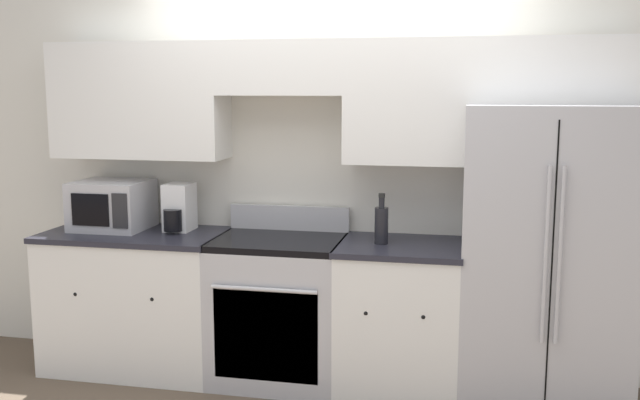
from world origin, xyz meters
TOP-DOWN VIEW (x-y plane):
  - wall_back at (0.01, 0.59)m, footprint 8.00×0.39m
  - lower_cabinets_left at (-1.23, 0.31)m, footprint 1.16×0.64m
  - lower_cabinets_right at (0.49, 0.31)m, footprint 0.74×0.64m
  - oven_range at (-0.26, 0.31)m, footprint 0.79×0.65m
  - refrigerator at (1.32, 0.37)m, footprint 0.94×0.76m
  - microwave at (-1.41, 0.39)m, footprint 0.46×0.41m
  - bottle at (0.38, 0.30)m, footprint 0.08×0.08m
  - electric_kettle at (-0.96, 0.42)m, footprint 0.17×0.27m

SIDE VIEW (x-z plane):
  - lower_cabinets_left at x=-1.23m, z-range 0.00..0.91m
  - lower_cabinets_right at x=0.49m, z-range 0.00..0.91m
  - oven_range at x=-0.26m, z-range -0.07..1.00m
  - refrigerator at x=1.32m, z-range 0.00..1.74m
  - bottle at x=0.38m, z-range 0.88..1.18m
  - electric_kettle at x=-0.96m, z-range 0.90..1.21m
  - microwave at x=-1.41m, z-range 0.91..1.23m
  - wall_back at x=0.01m, z-range 0.18..2.78m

